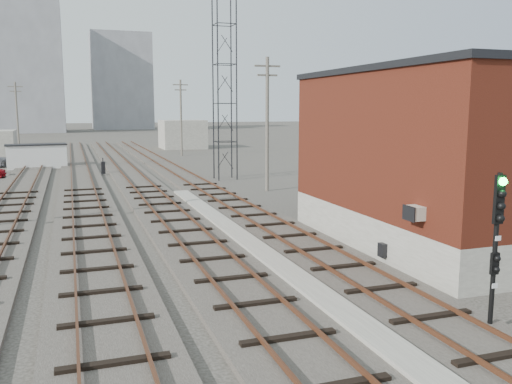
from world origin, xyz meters
name	(u,v)px	position (x,y,z in m)	size (l,w,h in m)	color
ground	(125,156)	(0.00, 60.00, 0.00)	(320.00, 320.00, 0.00)	#282621
track_right	(179,174)	(2.50, 39.00, 0.11)	(3.20, 90.00, 0.39)	#332D28
track_mid_right	(131,175)	(-1.50, 39.00, 0.11)	(3.20, 90.00, 0.39)	#332D28
track_mid_left	(81,177)	(-5.50, 39.00, 0.11)	(3.20, 90.00, 0.39)	#332D28
track_left	(27,179)	(-9.50, 39.00, 0.11)	(3.20, 90.00, 0.39)	#332D28
platform_curb	(247,243)	(0.50, 14.00, 0.13)	(0.90, 28.00, 0.26)	gray
brick_building	(425,157)	(7.50, 12.00, 3.63)	(6.54, 12.20, 7.22)	gray
lattice_tower	(225,84)	(5.50, 35.00, 7.50)	(1.60, 1.60, 15.00)	black
utility_pole_left_c	(17,115)	(-12.50, 70.00, 4.80)	(1.80, 0.24, 9.00)	#595147
utility_pole_right_a	(267,121)	(6.50, 28.00, 4.80)	(1.80, 0.24, 9.00)	#595147
utility_pole_right_b	(181,115)	(6.50, 58.00, 4.80)	(1.80, 0.24, 9.00)	#595147
apartment_left	(13,68)	(-18.00, 135.00, 15.00)	(22.00, 14.00, 30.00)	gray
apartment_right	(121,82)	(8.00, 150.00, 13.00)	(16.00, 12.00, 26.00)	gray
shed_right	(182,134)	(9.00, 70.00, 2.00)	(6.00, 6.00, 4.00)	gray
signal_mast	(497,240)	(3.70, 3.79, 2.38)	(0.40, 0.41, 4.05)	gray
switch_stand	(103,168)	(-3.63, 40.96, 0.64)	(0.36, 0.36, 1.35)	black
site_trailer	(37,156)	(-9.27, 48.67, 1.16)	(5.67, 2.91, 2.30)	white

